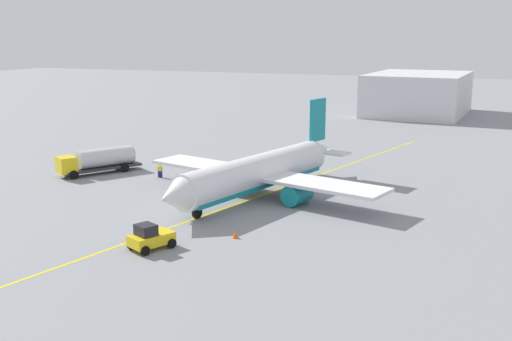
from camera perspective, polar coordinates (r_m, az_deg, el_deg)
ground_plane at (r=66.54m, az=-0.00°, el=-2.52°), size 400.00×400.00×0.00m
airplane at (r=66.27m, az=0.25°, el=-0.22°), size 29.77×29.27×9.67m
fuel_tanker at (r=80.08m, az=-14.48°, el=0.95°), size 10.33×7.63×3.15m
pushback_tug at (r=51.37m, az=-9.84°, el=-6.17°), size 4.11×3.53×2.20m
refueling_worker at (r=76.42m, az=-8.95°, el=-0.05°), size 0.42×0.56×1.71m
safety_cone_nose at (r=53.51m, az=-1.94°, el=-5.99°), size 0.57×0.57×0.64m
distant_hangar at (r=140.47m, az=14.89°, el=6.94°), size 28.64×21.53×8.96m
taxi_line_marking at (r=66.53m, az=-0.00°, el=-2.52°), size 85.58×23.23×0.01m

